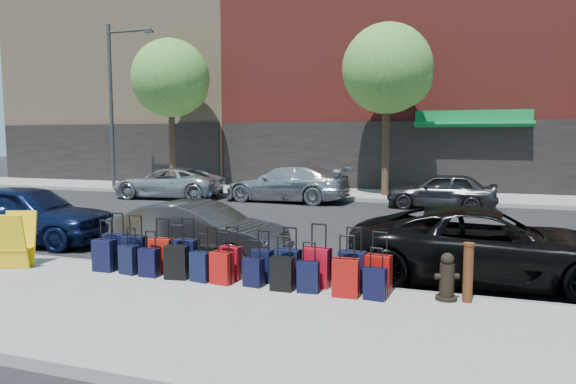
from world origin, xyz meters
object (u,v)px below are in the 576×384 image
at_px(suitcase_front_5, 230,263).
at_px(streetlight, 114,96).
at_px(tree_center, 390,71).
at_px(fire_hydrant, 447,278).
at_px(car_near_0, 25,214).
at_px(car_far_0, 168,183).
at_px(display_rack, 15,241).
at_px(car_near_2, 487,246).
at_px(tree_left, 173,80).
at_px(bollard, 468,272).
at_px(car_far_1, 287,183).
at_px(car_near_1, 199,232).
at_px(car_far_2, 441,191).

bearing_deg(suitcase_front_5, streetlight, 137.66).
bearing_deg(tree_center, fire_hydrant, -78.62).
xyz_separation_m(streetlight, car_near_0, (6.36, -11.86, -3.92)).
distance_m(fire_hydrant, car_far_0, 16.46).
xyz_separation_m(display_rack, car_near_0, (-2.19, 2.35, 0.07)).
bearing_deg(car_near_2, tree_left, 45.08).
relative_size(bollard, car_near_2, 0.19).
height_order(streetlight, fire_hydrant, streetlight).
relative_size(car_near_2, car_far_1, 0.93).
xyz_separation_m(tree_left, tree_center, (10.50, 0.00, 0.00)).
height_order(tree_center, car_far_0, tree_center).
bearing_deg(tree_center, car_near_1, -99.57).
xyz_separation_m(streetlight, car_far_1, (9.65, -1.76, -3.91)).
bearing_deg(car_near_0, car_far_2, -50.40).
xyz_separation_m(bollard, car_far_0, (-12.24, 11.34, 0.05)).
xyz_separation_m(car_far_1, car_far_2, (6.09, -0.15, -0.08)).
distance_m(car_far_1, car_far_2, 6.09).
distance_m(car_far_0, car_far_2, 11.37).
relative_size(car_near_0, car_far_1, 0.84).
distance_m(tree_left, suitcase_front_5, 18.05).
bearing_deg(car_far_0, car_near_1, 30.34).
xyz_separation_m(car_near_0, car_near_1, (4.92, -0.23, -0.11)).
height_order(car_near_1, car_far_0, car_far_0).
relative_size(fire_hydrant, car_far_0, 0.15).
height_order(display_rack, car_near_0, car_near_0).
relative_size(fire_hydrant, car_near_0, 0.17).
bearing_deg(streetlight, car_far_1, -10.31).
xyz_separation_m(suitcase_front_5, car_far_1, (-3.08, 11.87, 0.31)).
bearing_deg(tree_center, car_far_1, -147.06).
bearing_deg(car_far_0, car_near_2, 47.90).
distance_m(tree_center, bollard, 15.44).
distance_m(fire_hydrant, car_near_1, 5.27).
bearing_deg(car_near_1, car_far_1, 11.53).
relative_size(tree_left, suitcase_front_5, 7.87).
bearing_deg(bollard, car_near_2, 79.57).
relative_size(bollard, car_far_0, 0.19).
height_order(car_near_0, car_far_1, car_far_1).
height_order(tree_left, car_far_0, tree_left).
relative_size(car_near_2, car_far_0, 1.01).
xyz_separation_m(fire_hydrant, car_near_2, (0.62, 1.76, 0.19)).
distance_m(bollard, car_far_2, 11.75).
height_order(streetlight, display_rack, streetlight).
xyz_separation_m(bollard, car_near_2, (0.33, 1.77, 0.06)).
distance_m(car_near_1, car_far_0, 11.99).
bearing_deg(suitcase_front_5, tree_left, 128.96).
relative_size(tree_center, streetlight, 0.91).
height_order(car_far_0, car_far_1, car_far_1).
relative_size(streetlight, suitcase_front_5, 8.66).
distance_m(streetlight, suitcase_front_5, 19.12).
distance_m(bollard, car_far_0, 16.69).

